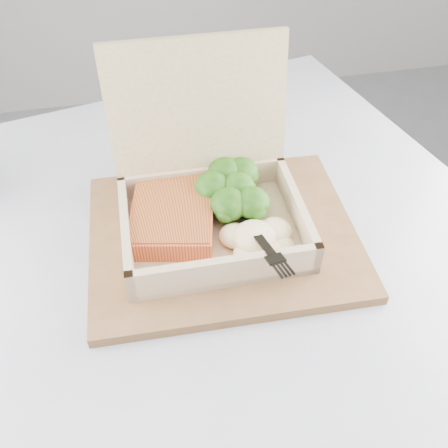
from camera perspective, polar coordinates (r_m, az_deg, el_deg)
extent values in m
cylinder|color=black|center=(0.96, -2.45, -20.04)|extent=(0.09, 0.09, 0.72)
cube|color=#9D9FA6|center=(0.64, -3.47, -5.68)|extent=(1.02, 1.02, 0.03)
cube|color=brown|center=(0.65, -0.13, -1.29)|extent=(0.35, 0.28, 0.01)
cube|color=tan|center=(0.64, -1.19, -0.97)|extent=(0.23, 0.18, 0.01)
cube|color=tan|center=(0.62, -11.05, -1.19)|extent=(0.01, 0.17, 0.05)
cube|color=tan|center=(0.65, 8.25, 1.46)|extent=(0.01, 0.17, 0.05)
cube|color=tan|center=(0.57, 0.26, -5.56)|extent=(0.23, 0.01, 0.05)
cube|color=tan|center=(0.69, -2.44, 4.93)|extent=(0.23, 0.01, 0.05)
cube|color=tan|center=(0.64, -3.01, 13.16)|extent=(0.23, 0.04, 0.17)
cube|color=#D65D2A|center=(0.64, -5.86, 1.06)|extent=(0.13, 0.15, 0.03)
ellipsoid|color=#FADAA2|center=(0.61, 3.54, -1.49)|extent=(0.09, 0.08, 0.03)
cube|color=black|center=(0.63, 1.82, 2.08)|extent=(0.03, 0.10, 0.02)
cube|color=black|center=(0.58, 4.45, -2.51)|extent=(0.03, 0.04, 0.01)
cube|color=white|center=(0.80, -4.50, 8.34)|extent=(0.11, 0.16, 0.00)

